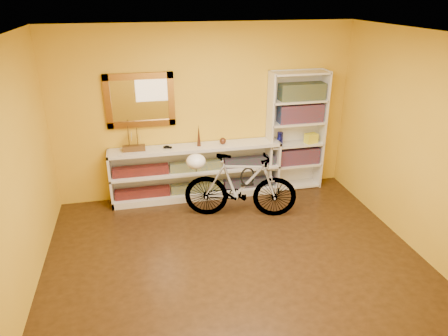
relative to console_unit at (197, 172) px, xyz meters
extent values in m
cube|color=black|center=(0.19, -1.81, -0.43)|extent=(4.50, 4.00, 0.01)
cube|color=silver|center=(0.19, -1.81, 2.18)|extent=(4.50, 4.00, 0.01)
cube|color=gold|center=(0.19, 0.19, 0.88)|extent=(4.50, 0.01, 2.60)
cube|color=gold|center=(-2.07, -1.81, 0.88)|extent=(0.01, 4.00, 2.60)
cube|color=gold|center=(2.44, -1.81, 0.88)|extent=(0.01, 4.00, 2.60)
cube|color=brown|center=(-0.76, 0.15, 1.12)|extent=(0.98, 0.06, 0.78)
cube|color=silver|center=(1.09, 0.17, -0.17)|extent=(0.09, 0.02, 0.09)
cube|color=black|center=(0.00, -0.02, -0.26)|extent=(2.50, 0.13, 0.14)
cube|color=navy|center=(0.00, -0.02, 0.11)|extent=(2.50, 0.13, 0.14)
imported|color=black|center=(-0.42, 0.00, 0.43)|extent=(0.00, 0.00, 0.00)
cone|color=#512B1B|center=(0.05, 0.00, 0.59)|extent=(0.06, 0.06, 0.33)
sphere|color=#512B1B|center=(0.41, 0.00, 0.47)|extent=(0.10, 0.10, 0.10)
cube|color=maroon|center=(1.65, 0.03, 0.12)|extent=(0.70, 0.22, 0.26)
cube|color=maroon|center=(1.65, 0.03, 0.83)|extent=(0.70, 0.22, 0.28)
cube|color=navy|center=(1.65, 0.03, 1.16)|extent=(0.70, 0.22, 0.25)
cylinder|color=#161A9A|center=(1.33, 0.01, 0.44)|extent=(0.09, 0.09, 0.20)
cube|color=maroon|center=(1.40, 0.06, 1.14)|extent=(0.17, 0.17, 0.20)
cube|color=yellow|center=(1.85, -0.01, 0.41)|extent=(0.21, 0.17, 0.15)
imported|color=silver|center=(0.51, -0.71, 0.05)|extent=(0.81, 1.67, 0.95)
ellipsoid|color=white|center=(-0.09, -0.56, 0.41)|extent=(0.27, 0.26, 0.21)
torus|color=black|center=(0.60, -0.74, 0.19)|extent=(0.20, 0.02, 0.20)
camera|label=1|loc=(-0.82, -5.68, 2.57)|focal=32.71mm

